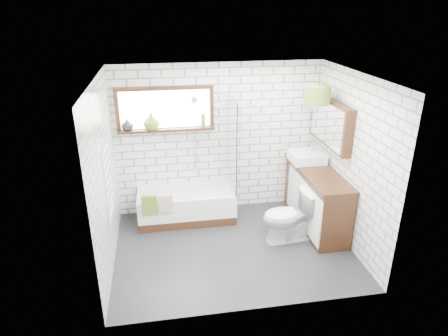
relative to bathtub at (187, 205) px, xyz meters
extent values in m
cube|color=black|center=(0.60, -0.96, -0.26)|extent=(3.40, 2.60, 0.01)
cube|color=white|center=(0.60, -0.96, 2.25)|extent=(3.40, 2.60, 0.01)
cube|color=white|center=(0.60, 0.35, 1.00)|extent=(3.40, 0.01, 2.50)
cube|color=white|center=(0.60, -2.26, 1.00)|extent=(3.40, 0.01, 2.50)
cube|color=white|center=(-1.11, -0.96, 1.00)|extent=(0.01, 2.60, 2.50)
cube|color=white|center=(2.30, -0.96, 1.00)|extent=(0.01, 2.60, 2.50)
cube|color=black|center=(-0.25, 0.30, 1.55)|extent=(1.52, 0.16, 0.68)
cube|color=white|center=(-1.06, -0.96, 0.95)|extent=(0.06, 0.52, 1.00)
cube|color=black|center=(2.22, -0.36, 1.40)|extent=(0.16, 1.20, 0.70)
cylinder|color=silver|center=(0.20, 0.30, 1.10)|extent=(0.02, 0.02, 1.30)
cube|color=white|center=(0.00, 0.00, 0.00)|extent=(1.56, 0.69, 0.51)
cube|color=white|center=(0.76, 0.00, 1.00)|extent=(0.02, 0.72, 1.50)
cube|color=#597021|center=(-0.58, -0.34, 0.23)|extent=(0.23, 0.06, 0.32)
cube|color=tan|center=(-0.34, -0.34, 0.23)|extent=(0.22, 0.06, 0.29)
cube|color=black|center=(2.03, -0.51, 0.22)|extent=(0.54, 1.66, 0.95)
cube|color=white|center=(1.97, -0.13, 0.78)|extent=(0.53, 0.46, 0.15)
cylinder|color=silver|center=(2.13, -0.13, 0.83)|extent=(0.04, 0.04, 0.16)
imported|color=white|center=(1.46, -0.88, 0.15)|extent=(0.52, 0.83, 0.81)
imported|color=olive|center=(-0.48, 0.27, 1.36)|extent=(0.33, 0.33, 0.26)
imported|color=black|center=(-0.85, 0.27, 1.32)|extent=(0.23, 0.23, 0.19)
cylinder|color=olive|center=(0.34, 0.27, 1.33)|extent=(0.09, 0.09, 0.21)
cylinder|color=#597021|center=(1.96, -0.36, 1.85)|extent=(0.37, 0.37, 0.27)
camera|label=1|loc=(-0.36, -5.85, 3.11)|focal=32.00mm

